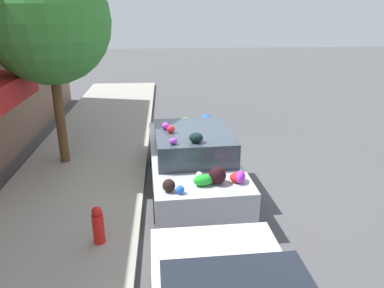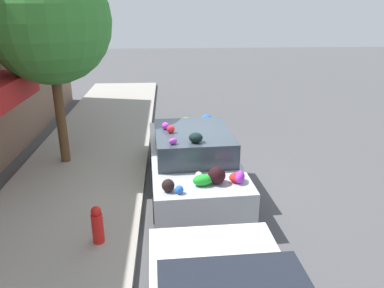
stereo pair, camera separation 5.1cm
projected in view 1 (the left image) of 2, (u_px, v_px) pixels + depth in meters
name	position (u px, v px, depth m)	size (l,w,h in m)	color
ground_plane	(191.00, 187.00, 8.81)	(60.00, 60.00, 0.00)	#4C4C4F
sidewalk_curb	(74.00, 188.00, 8.60)	(24.00, 3.20, 0.14)	#9E998E
street_tree	(48.00, 22.00, 8.72)	(2.95, 2.95, 5.02)	brown
fire_hydrant	(98.00, 225.00, 6.43)	(0.20, 0.20, 0.70)	red
art_car	(192.00, 158.00, 8.52)	(4.57, 2.09, 1.66)	#B7BABF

